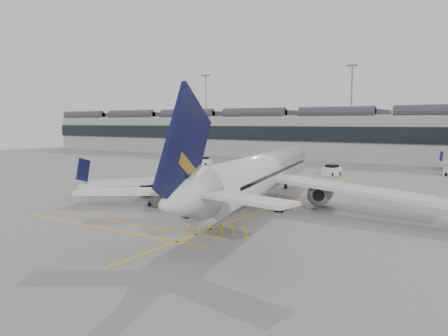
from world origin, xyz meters
The scene contains 17 objects.
ground centered at (0.00, 0.00, 0.00)m, with size 220.00×220.00×0.00m, color gray.
terminal centered at (0.00, 71.93, 6.14)m, with size 200.00×20.45×12.40m.
light_masts centered at (-1.67, 86.00, 14.49)m, with size 113.00×0.60×25.45m.
apron_markings centered at (10.00, 10.00, 0.01)m, with size 0.25×60.00×0.01m, color gold.
airliner_main centered at (8.76, 3.51, 3.56)m, with size 40.80×45.01×12.10m.
belt_loader centered at (3.01, 7.55, 0.50)m, with size 4.16×1.52×1.70m.
baggage_cart_a centered at (1.33, 10.65, 1.00)m, with size 2.16×1.97×1.87m.
baggage_cart_b centered at (2.14, 10.46, 0.92)m, with size 1.93×1.73×1.72m.
baggage_cart_c centered at (-3.14, 9.62, 0.94)m, with size 1.97×1.76×1.76m.
baggage_cart_d centered at (-5.66, 1.54, 0.94)m, with size 2.03×1.85×1.75m.
ramp_agent_a centered at (5.66, 6.83, 0.85)m, with size 0.62×0.41×1.69m, color #EA500C.
ramp_agent_b centered at (2.31, 6.99, 0.80)m, with size 0.78×0.61×1.61m, color #F3400C.
pushback_tug centered at (-0.59, -2.23, 0.56)m, with size 2.32×1.51×1.26m.
safety_cone_nose centered at (12.83, 20.49, 0.26)m, with size 0.38×0.38×0.52m, color #F24C0A.
safety_cone_engine centered at (12.49, 4.14, 0.23)m, with size 0.34×0.34×0.47m, color #F24C0A.
service_van_left centered at (-23.56, 39.47, 0.78)m, with size 3.49×1.92×1.74m.
service_van_mid centered at (6.33, 35.96, 0.84)m, with size 2.66×3.99×1.88m.
Camera 1 is at (30.87, -38.74, 9.31)m, focal length 35.00 mm.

